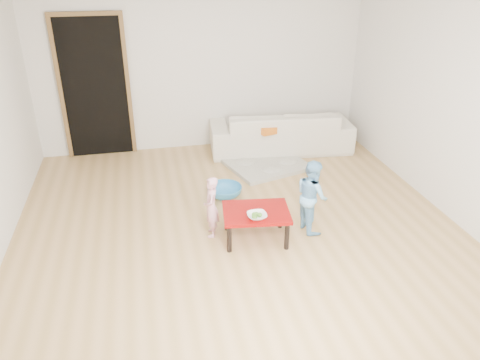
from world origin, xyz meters
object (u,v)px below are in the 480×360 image
object	(u,v)px
sofa	(280,130)
child_pink	(211,207)
child_blue	(312,196)
basin	(225,191)
bowl	(257,216)
red_table	(256,225)

from	to	relation	value
sofa	child_pink	distance (m)	2.67
child_blue	basin	bearing A→B (deg)	32.94
basin	sofa	bearing A→B (deg)	50.12
bowl	basin	distance (m)	1.24
child_pink	red_table	bearing A→B (deg)	75.67
sofa	basin	world-z (taller)	sofa
red_table	bowl	world-z (taller)	bowl
child_blue	basin	size ratio (longest dim) A/B	1.89
basin	red_table	bearing A→B (deg)	-81.85
basin	bowl	bearing A→B (deg)	-84.16
child_blue	basin	world-z (taller)	child_blue
sofa	basin	xyz separation A→B (m)	(-1.15, -1.38, -0.25)
child_pink	child_blue	distance (m)	1.12
sofa	red_table	xyz separation A→B (m)	(-1.00, -2.43, -0.14)
sofa	bowl	size ratio (longest dim) A/B	10.71
red_table	bowl	bearing A→B (deg)	-100.99
bowl	red_table	bearing A→B (deg)	79.01
red_table	bowl	distance (m)	0.25
sofa	bowl	bearing A→B (deg)	73.50
red_table	basin	bearing A→B (deg)	98.15
red_table	child_pink	size ratio (longest dim) A/B	1.01
red_table	child_blue	size ratio (longest dim) A/B	0.84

